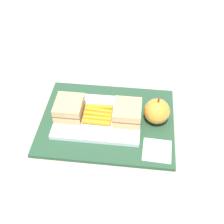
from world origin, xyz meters
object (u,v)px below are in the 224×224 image
(carrot_sticks_bundle, at_px, (98,114))
(paper_napkin, at_px, (157,151))
(food_tray, at_px, (98,118))
(sandwich_half_left, at_px, (69,108))
(apple, at_px, (157,111))
(sandwich_half_right, at_px, (127,113))

(carrot_sticks_bundle, distance_m, paper_napkin, 0.19)
(food_tray, bearing_deg, paper_napkin, -29.51)
(sandwich_half_left, height_order, apple, apple)
(sandwich_half_left, xyz_separation_m, sandwich_half_right, (0.16, 0.00, 0.00))
(sandwich_half_left, relative_size, sandwich_half_right, 1.00)
(sandwich_half_right, bearing_deg, food_tray, 180.00)
(apple, distance_m, paper_napkin, 0.11)
(sandwich_half_right, height_order, apple, apple)
(carrot_sticks_bundle, relative_size, apple, 0.96)
(food_tray, relative_size, carrot_sticks_bundle, 2.99)
(food_tray, relative_size, sandwich_half_left, 2.88)
(sandwich_half_right, relative_size, apple, 1.00)
(sandwich_half_left, distance_m, paper_napkin, 0.26)
(sandwich_half_left, relative_size, apple, 1.00)
(carrot_sticks_bundle, bearing_deg, paper_napkin, -29.33)
(carrot_sticks_bundle, relative_size, paper_napkin, 1.10)
(apple, bearing_deg, paper_napkin, -87.43)
(carrot_sticks_bundle, bearing_deg, sandwich_half_left, 179.87)
(sandwich_half_right, bearing_deg, sandwich_half_left, 180.00)
(food_tray, distance_m, sandwich_half_left, 0.08)
(food_tray, xyz_separation_m, carrot_sticks_bundle, (-0.00, -0.00, 0.01))
(food_tray, relative_size, paper_napkin, 3.29)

